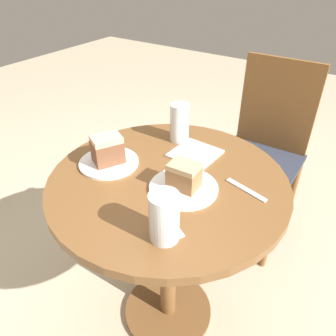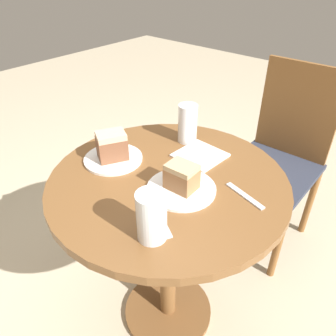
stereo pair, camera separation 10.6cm
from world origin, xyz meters
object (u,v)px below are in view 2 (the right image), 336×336
at_px(cake_slice_near, 182,177).
at_px(cake_slice_far, 112,146).
at_px(plate_near, 181,189).
at_px(glass_lemonade, 152,219).
at_px(plate_far, 113,159).
at_px(glass_water, 188,125).
at_px(chair, 278,158).

xyz_separation_m(cake_slice_near, cake_slice_far, (-0.30, -0.02, 0.01)).
height_order(plate_near, glass_lemonade, glass_lemonade).
bearing_deg(cake_slice_near, plate_far, -175.33).
bearing_deg(glass_water, glass_lemonade, -61.87).
height_order(chair, plate_near, chair).
relative_size(plate_far, cake_slice_near, 2.17).
distance_m(plate_far, cake_slice_near, 0.30).
height_order(chair, glass_lemonade, chair).
distance_m(plate_far, cake_slice_far, 0.05).
bearing_deg(glass_lemonade, cake_slice_near, 108.11).
distance_m(chair, cake_slice_far, 0.94).
bearing_deg(cake_slice_near, chair, 90.01).
distance_m(cake_slice_near, cake_slice_far, 0.30).
xyz_separation_m(chair, glass_water, (-0.18, -0.54, 0.34)).
bearing_deg(plate_far, plate_near, 4.67).
height_order(cake_slice_near, cake_slice_far, cake_slice_far).
xyz_separation_m(plate_far, cake_slice_near, (0.30, 0.02, 0.05)).
relative_size(cake_slice_far, glass_water, 0.83).
xyz_separation_m(chair, cake_slice_far, (-0.30, -0.83, 0.33)).
bearing_deg(glass_lemonade, glass_water, 118.13).
height_order(cake_slice_far, glass_lemonade, glass_lemonade).
height_order(chair, glass_water, chair).
xyz_separation_m(cake_slice_far, glass_water, (0.11, 0.29, 0.01)).
height_order(cake_slice_far, glass_water, glass_water).
distance_m(plate_near, glass_water, 0.32).
height_order(plate_far, cake_slice_far, cake_slice_far).
height_order(plate_far, cake_slice_near, cake_slice_near).
bearing_deg(cake_slice_far, glass_lemonade, -26.57).
distance_m(plate_near, cake_slice_near, 0.05).
bearing_deg(chair, glass_lemonade, -86.80).
bearing_deg(glass_water, cake_slice_far, -111.65).
height_order(plate_near, plate_far, same).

